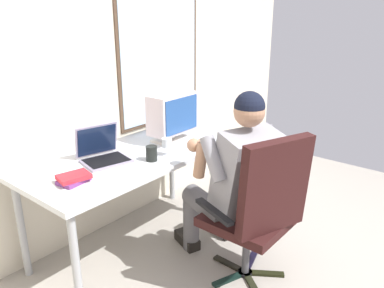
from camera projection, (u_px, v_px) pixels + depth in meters
The scene contains 9 objects.
wall_rear at pixel (114, 61), 2.98m from camera, with size 4.94×0.08×2.68m.
desk at pixel (134, 163), 2.78m from camera, with size 1.59×0.73×0.74m.
office_chair at pixel (261, 206), 2.37m from camera, with size 0.68×0.61×1.04m.
person_seated at pixel (235, 179), 2.55m from camera, with size 0.67×0.85×1.27m.
crt_monitor at pixel (172, 114), 2.98m from camera, with size 0.40×0.23×0.38m.
laptop at pixel (102, 151), 2.64m from camera, with size 0.36×0.34×0.24m.
wine_glass at pixel (167, 144), 2.71m from camera, with size 0.07×0.07×0.13m.
book_stack at pixel (74, 178), 2.30m from camera, with size 0.21×0.17×0.05m.
coffee_mug at pixel (152, 153), 2.63m from camera, with size 0.08×0.08×0.10m.
Camera 1 is at (-1.93, -0.02, 1.72)m, focal length 36.05 mm.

